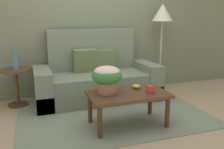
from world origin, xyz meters
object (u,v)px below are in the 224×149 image
(couch, at_px, (97,80))
(floor_lamp, at_px, (162,18))
(table_vase, at_px, (15,62))
(side_table, at_px, (16,81))
(coffee_table, at_px, (128,97))
(coffee_mug, at_px, (150,89))
(potted_plant, at_px, (107,76))
(snack_bowl, at_px, (136,86))

(couch, height_order, floor_lamp, floor_lamp)
(couch, relative_size, table_vase, 6.88)
(table_vase, bearing_deg, side_table, 130.04)
(coffee_table, relative_size, table_vase, 3.38)
(coffee_table, height_order, coffee_mug, coffee_mug)
(table_vase, bearing_deg, potted_plant, -46.37)
(coffee_table, distance_m, floor_lamp, 2.05)
(snack_bowl, bearing_deg, coffee_table, -142.80)
(coffee_mug, relative_size, snack_bowl, 1.13)
(potted_plant, distance_m, coffee_mug, 0.57)
(potted_plant, relative_size, snack_bowl, 3.28)
(potted_plant, height_order, coffee_mug, potted_plant)
(couch, xyz_separation_m, table_vase, (-1.27, 0.06, 0.38))
(coffee_table, bearing_deg, snack_bowl, 37.20)
(coffee_table, relative_size, floor_lamp, 0.62)
(couch, distance_m, table_vase, 1.33)
(coffee_mug, bearing_deg, couch, 104.94)
(potted_plant, distance_m, table_vase, 1.60)
(floor_lamp, distance_m, table_vase, 2.66)
(coffee_table, xyz_separation_m, floor_lamp, (1.22, 1.33, 0.97))
(potted_plant, relative_size, coffee_mug, 2.90)
(coffee_table, bearing_deg, couch, 94.33)
(floor_lamp, bearing_deg, coffee_mug, -123.85)
(coffee_table, bearing_deg, floor_lamp, 47.52)
(side_table, bearing_deg, potted_plant, -46.41)
(snack_bowl, distance_m, table_vase, 1.90)
(side_table, xyz_separation_m, table_vase, (0.01, -0.02, 0.30))
(floor_lamp, relative_size, table_vase, 5.42)
(potted_plant, bearing_deg, table_vase, 133.63)
(coffee_table, relative_size, potted_plant, 2.65)
(coffee_mug, relative_size, table_vase, 0.44)
(couch, height_order, table_vase, couch)
(couch, bearing_deg, coffee_table, -85.67)
(potted_plant, bearing_deg, coffee_table, -16.61)
(floor_lamp, bearing_deg, coffee_table, -132.48)
(floor_lamp, height_order, coffee_mug, floor_lamp)
(side_table, height_order, floor_lamp, floor_lamp)
(floor_lamp, height_order, potted_plant, floor_lamp)
(coffee_table, height_order, side_table, side_table)
(couch, xyz_separation_m, coffee_mug, (0.34, -1.28, 0.16))
(side_table, bearing_deg, snack_bowl, -35.99)
(couch, bearing_deg, floor_lamp, 6.71)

